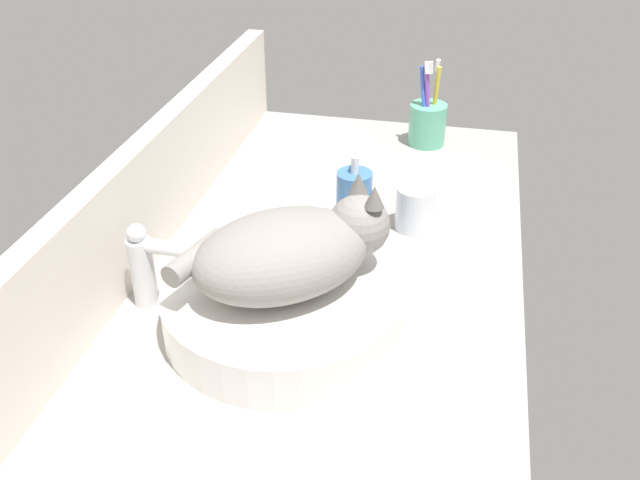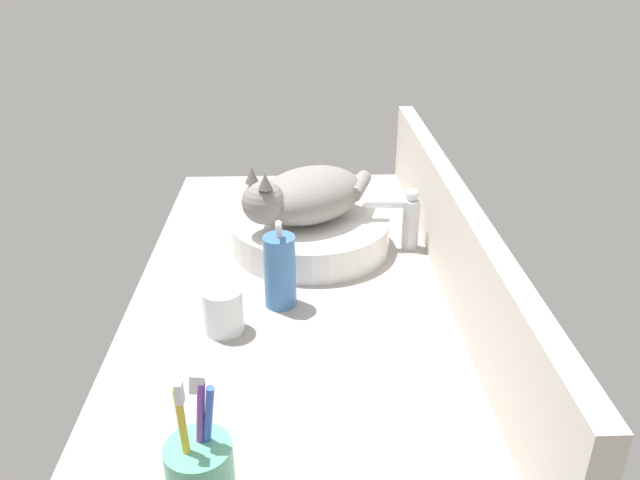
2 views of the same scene
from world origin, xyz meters
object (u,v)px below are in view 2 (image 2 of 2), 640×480
(cat, at_px, (305,195))
(toothbrush_cup, at_px, (200,473))
(faucet, at_px, (406,216))
(sink_basin, at_px, (310,233))
(water_glass, at_px, (224,313))
(soap_dispenser, at_px, (280,271))

(cat, bearing_deg, toothbrush_cup, -11.15)
(cat, xyz_separation_m, faucet, (0.00, 0.21, -0.05))
(sink_basin, distance_m, water_glass, 0.35)
(toothbrush_cup, bearing_deg, water_glass, -178.14)
(faucet, xyz_separation_m, toothbrush_cup, (0.67, -0.35, -0.02))
(sink_basin, xyz_separation_m, toothbrush_cup, (0.68, -0.14, 0.02))
(toothbrush_cup, bearing_deg, sink_basin, 168.17)
(soap_dispenser, relative_size, toothbrush_cup, 0.91)
(sink_basin, distance_m, cat, 0.09)
(cat, distance_m, water_glass, 0.35)
(cat, xyz_separation_m, water_glass, (0.31, -0.14, -0.09))
(soap_dispenser, xyz_separation_m, toothbrush_cup, (0.45, -0.08, -0.02))
(water_glass, bearing_deg, sink_basin, 153.90)
(faucet, bearing_deg, cat, -90.03)
(sink_basin, bearing_deg, toothbrush_cup, -11.83)
(faucet, xyz_separation_m, water_glass, (0.31, -0.36, -0.04))
(soap_dispenser, height_order, water_glass, soap_dispenser)
(soap_dispenser, bearing_deg, sink_basin, 165.76)
(toothbrush_cup, relative_size, water_glass, 2.36)
(cat, distance_m, faucet, 0.22)
(sink_basin, relative_size, water_glass, 4.30)
(cat, bearing_deg, faucet, 89.97)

